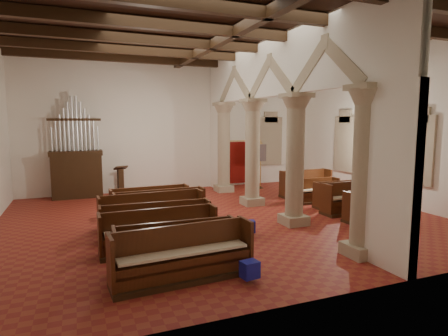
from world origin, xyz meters
TOP-DOWN VIEW (x-y plane):
  - floor at (0.00, 0.00)m, footprint 14.00×14.00m
  - ceiling at (0.00, 0.00)m, footprint 14.00×14.00m
  - wall_back at (0.00, 6.00)m, footprint 14.00×0.02m
  - wall_front at (0.00, -6.00)m, footprint 14.00×0.02m
  - wall_right at (7.00, 0.00)m, footprint 0.02×12.00m
  - ceiling_beams at (0.00, 0.00)m, footprint 13.80×11.80m
  - arcade at (1.80, 0.00)m, footprint 0.90×11.90m
  - window_right_a at (6.98, -1.50)m, footprint 0.03×1.00m
  - window_right_b at (6.98, 2.50)m, footprint 0.03×1.00m
  - window_back at (5.00, 5.98)m, footprint 1.00×0.03m
  - pipe_organ at (-4.50, 5.50)m, footprint 2.10×0.85m
  - lectern at (-2.72, 5.49)m, footprint 0.61×0.63m
  - dossal_curtain at (3.50, 5.92)m, footprint 1.80×0.07m
  - processional_banner at (3.76, 4.63)m, footprint 0.51×0.66m
  - hymnal_box_a at (-1.34, -4.87)m, footprint 0.38×0.33m
  - hymnal_box_b at (-0.02, -2.05)m, footprint 0.40×0.35m
  - hymnal_box_c at (-0.96, -0.04)m, footprint 0.40×0.37m
  - tube_heater_a at (-2.65, -3.96)m, footprint 1.08×0.36m
  - tube_heater_b at (-1.45, -4.19)m, footprint 1.10×0.37m
  - nave_pew_0 at (-2.55, -4.28)m, footprint 2.98×0.94m
  - nave_pew_1 at (-2.51, -3.62)m, footprint 2.73×0.77m
  - nave_pew_2 at (-2.64, -2.35)m, footprint 2.91×0.73m
  - nave_pew_3 at (-2.49, -1.27)m, footprint 3.06×0.79m
  - nave_pew_4 at (-2.41, -0.19)m, footprint 3.18×0.83m
  - nave_pew_5 at (-2.01, 0.51)m, footprint 2.99×0.79m
  - nave_pew_6 at (-2.15, 1.53)m, footprint 2.74×0.74m
  - aisle_pew_0 at (4.35, -2.08)m, footprint 1.95×0.80m
  - aisle_pew_1 at (4.46, -1.00)m, footprint 2.21×0.76m
  - aisle_pew_2 at (4.61, -0.11)m, footprint 1.90×0.73m
  - aisle_pew_3 at (4.39, 0.95)m, footprint 1.83×0.66m
  - aisle_pew_4 at (4.66, 2.10)m, footprint 2.29×0.80m

SIDE VIEW (x-z plane):
  - floor at x=0.00m, z-range 0.00..0.00m
  - tube_heater_a at x=-2.65m, z-range 0.11..0.21m
  - tube_heater_b at x=-1.45m, z-range 0.10..0.22m
  - hymnal_box_c at x=-0.96m, z-range 0.10..0.42m
  - hymnal_box_b at x=-0.02m, z-range 0.10..0.44m
  - hymnal_box_a at x=-1.34m, z-range 0.10..0.44m
  - nave_pew_6 at x=-2.15m, z-range -0.16..0.79m
  - nave_pew_3 at x=-2.49m, z-range -0.17..0.81m
  - aisle_pew_3 at x=4.39m, z-range -0.16..0.80m
  - nave_pew_5 at x=-2.01m, z-range -0.17..0.83m
  - aisle_pew_2 at x=4.61m, z-range -0.16..0.83m
  - nave_pew_1 at x=-2.51m, z-range -0.17..0.85m
  - aisle_pew_0 at x=4.35m, z-range -0.17..0.85m
  - nave_pew_2 at x=-2.64m, z-range -0.18..0.87m
  - nave_pew_4 at x=-2.41m, z-range -0.18..0.88m
  - nave_pew_0 at x=-2.55m, z-range -0.19..0.93m
  - aisle_pew_1 at x=4.46m, z-range -0.18..0.93m
  - aisle_pew_4 at x=4.66m, z-range -0.19..0.96m
  - lectern at x=-2.72m, z-range -0.11..1.19m
  - processional_banner at x=3.76m, z-range -0.36..1.94m
  - dossal_curtain at x=3.50m, z-range 0.08..2.25m
  - pipe_organ at x=-4.50m, z-range -0.83..3.57m
  - window_right_a at x=6.98m, z-range 1.10..3.30m
  - window_right_b at x=6.98m, z-range 1.10..3.30m
  - window_back at x=5.00m, z-range 1.10..3.30m
  - wall_back at x=0.00m, z-range 0.00..6.00m
  - wall_front at x=0.00m, z-range 0.00..6.00m
  - wall_right at x=7.00m, z-range 0.00..6.00m
  - arcade at x=1.80m, z-range 0.56..6.56m
  - ceiling_beams at x=0.00m, z-range 5.67..5.97m
  - ceiling at x=0.00m, z-range 6.00..6.00m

